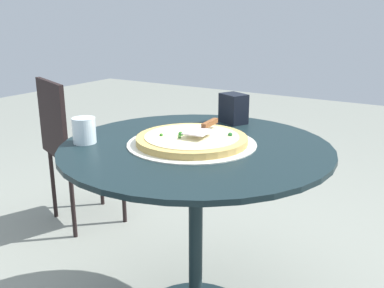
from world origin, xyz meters
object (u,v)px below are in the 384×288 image
at_px(patio_chair_corner, 73,141).
at_px(pizza_on_tray, 192,140).
at_px(pizza_server, 205,127).
at_px(drinking_cup, 84,130).
at_px(patio_table, 196,189).
at_px(napkin_dispenser, 233,109).

bearing_deg(patio_chair_corner, pizza_on_tray, -109.90).
relative_size(pizza_server, drinking_cup, 2.31).
bearing_deg(pizza_server, patio_table, 171.41).
height_order(pizza_on_tray, drinking_cup, drinking_cup).
bearing_deg(napkin_dispenser, patio_chair_corner, -155.88).
relative_size(drinking_cup, napkin_dispenser, 0.74).
distance_m(patio_table, patio_chair_corner, 1.11).
relative_size(pizza_on_tray, pizza_server, 2.17).
xyz_separation_m(drinking_cup, patio_chair_corner, (0.56, 0.69, -0.29)).
relative_size(pizza_on_tray, napkin_dispenser, 3.70).
bearing_deg(patio_chair_corner, patio_table, -109.68).
bearing_deg(patio_chair_corner, napkin_dispenser, -90.97).
bearing_deg(pizza_on_tray, napkin_dispenser, 2.29).
height_order(drinking_cup, patio_chair_corner, patio_chair_corner).
bearing_deg(pizza_on_tray, patio_chair_corner, 70.10).
distance_m(patio_table, pizza_on_tray, 0.19).
height_order(pizza_on_tray, pizza_server, pizza_server).
distance_m(pizza_server, patio_chair_corner, 1.14).
relative_size(patio_table, patio_chair_corner, 1.13).
xyz_separation_m(napkin_dispenser, patio_chair_corner, (0.02, 1.01, -0.30)).
relative_size(pizza_on_tray, patio_chair_corner, 0.54).
height_order(napkin_dispenser, patio_chair_corner, napkin_dispenser).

